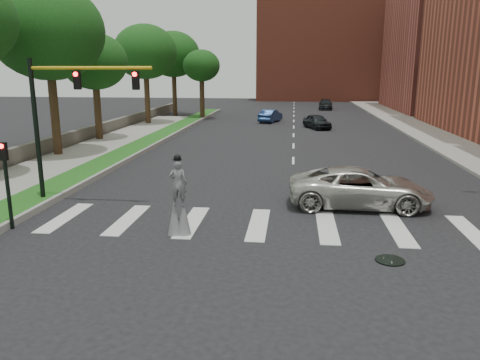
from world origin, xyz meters
TOP-DOWN VIEW (x-y plane):
  - ground_plane at (0.00, 0.00)m, footprint 160.00×160.00m
  - grass_median at (-11.50, 20.00)m, footprint 2.00×60.00m
  - median_curb at (-10.45, 20.00)m, footprint 0.20×60.00m
  - sidewalk_left at (-14.50, 10.00)m, footprint 4.00×60.00m
  - sidewalk_right at (12.50, 25.00)m, footprint 5.00×90.00m
  - stone_wall at (-17.00, 22.00)m, footprint 0.50×56.00m
  - manhole at (3.00, -2.00)m, footprint 0.90×0.90m
  - building_far at (22.00, 54.00)m, footprint 16.00×22.00m
  - building_backdrop at (6.00, 78.00)m, footprint 26.00×14.00m
  - traffic_signal at (-9.78, 3.00)m, footprint 5.30×0.23m
  - secondary_signal at (-10.30, -0.50)m, footprint 0.25×0.21m
  - stilt_performer at (-4.00, -0.41)m, footprint 0.84×0.54m
  - suv_crossing at (2.83, 3.90)m, footprint 6.02×2.82m
  - car_near at (2.28, 31.08)m, footprint 3.05×4.47m
  - car_mid at (-2.60, 36.41)m, footprint 2.63×4.48m
  - car_far at (4.59, 54.33)m, footprint 2.23×4.94m
  - tree_2 at (-15.80, 13.70)m, footprint 7.23×7.23m
  - tree_3 at (-15.91, 20.87)m, footprint 5.25×5.25m
  - tree_4 at (-15.38, 32.47)m, footprint 6.52×6.52m
  - tree_5 at (-15.02, 42.61)m, footprint 6.57×6.57m
  - tree_6 at (-10.76, 38.81)m, footprint 4.27×4.27m

SIDE VIEW (x-z plane):
  - ground_plane at x=0.00m, z-range 0.00..0.00m
  - manhole at x=3.00m, z-range 0.00..0.04m
  - sidewalk_left at x=-14.50m, z-range 0.00..0.18m
  - sidewalk_right at x=12.50m, z-range 0.00..0.18m
  - grass_median at x=-11.50m, z-range 0.00..0.25m
  - median_curb at x=-10.45m, z-range 0.00..0.28m
  - stone_wall at x=-17.00m, z-range 0.00..1.10m
  - car_mid at x=-2.60m, z-range 0.00..1.40m
  - car_far at x=4.59m, z-range 0.00..1.41m
  - car_near at x=2.28m, z-range 0.00..1.41m
  - suv_crossing at x=2.83m, z-range 0.00..1.67m
  - stilt_performer at x=-4.00m, z-range -0.32..2.58m
  - secondary_signal at x=-10.30m, z-range 0.33..3.56m
  - traffic_signal at x=-9.78m, z-range 1.05..7.25m
  - tree_6 at x=-10.76m, z-range 2.09..10.07m
  - tree_3 at x=-15.91m, z-range 2.02..10.61m
  - tree_4 at x=-15.38m, z-range 2.33..12.61m
  - tree_5 at x=-15.02m, z-range 2.35..12.70m
  - tree_2 at x=-15.80m, z-range 2.48..13.65m
  - building_backdrop at x=6.00m, z-range 0.00..18.00m
  - building_far at x=22.00m, z-range 0.00..20.00m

